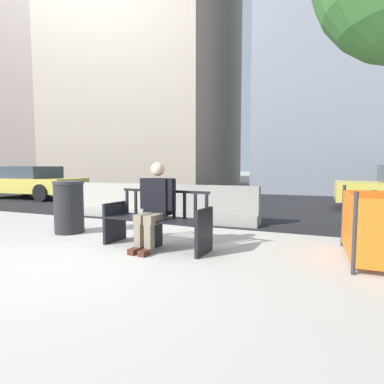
# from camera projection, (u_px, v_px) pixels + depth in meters

# --- Properties ---
(ground_plane) EXTENTS (200.00, 200.00, 0.00)m
(ground_plane) POSITION_uv_depth(u_px,v_px,m) (77.00, 258.00, 4.07)
(ground_plane) COLOR #B7B2A8
(street_asphalt) EXTENTS (120.00, 12.00, 0.01)m
(street_asphalt) POSITION_uv_depth(u_px,v_px,m) (233.00, 198.00, 12.11)
(street_asphalt) COLOR black
(street_asphalt) RESTS_ON ground
(street_bench) EXTENTS (1.73, 0.68, 0.88)m
(street_bench) POSITION_uv_depth(u_px,v_px,m) (157.00, 222.00, 4.62)
(street_bench) COLOR black
(street_bench) RESTS_ON ground
(seated_person) EXTENTS (0.59, 0.75, 1.31)m
(seated_person) POSITION_uv_depth(u_px,v_px,m) (155.00, 203.00, 4.54)
(seated_person) COLOR black
(seated_person) RESTS_ON ground
(jersey_barrier_centre) EXTENTS (2.02, 0.73, 0.84)m
(jersey_barrier_centre) POSITION_uv_depth(u_px,v_px,m) (214.00, 208.00, 6.68)
(jersey_barrier_centre) COLOR gray
(jersey_barrier_centre) RESTS_ON ground
(jersey_barrier_left) EXTENTS (2.02, 0.75, 0.84)m
(jersey_barrier_left) POSITION_uv_depth(u_px,v_px,m) (115.00, 202.00, 7.75)
(jersey_barrier_left) COLOR #ADA89E
(jersey_barrier_left) RESTS_ON ground
(car_sedan_mid) EXTENTS (4.20, 2.00, 1.29)m
(car_sedan_mid) POSITION_uv_depth(u_px,v_px,m) (32.00, 182.00, 12.11)
(car_sedan_mid) COLOR #DBC64C
(car_sedan_mid) RESTS_ON ground
(trash_bin) EXTENTS (0.56, 0.56, 0.98)m
(trash_bin) POSITION_uv_depth(u_px,v_px,m) (69.00, 207.00, 5.66)
(trash_bin) COLOR #232326
(trash_bin) RESTS_ON ground
(building_far_left) EXTENTS (14.12, 12.00, 18.53)m
(building_far_left) POSITION_uv_depth(u_px,v_px,m) (43.00, 80.00, 27.29)
(building_far_left) COLOR gray
(building_far_left) RESTS_ON ground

